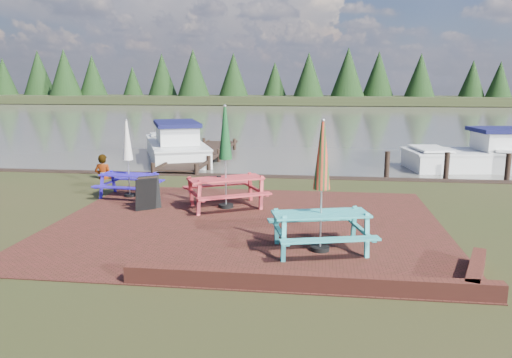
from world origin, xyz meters
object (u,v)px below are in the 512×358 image
Objects in this scene: boat_near at (496,156)px; boat_jetty at (176,147)px; picnic_table_teal at (321,207)px; jetty at (202,154)px; person at (102,155)px; picnic_table_blue at (129,170)px; chalkboard at (148,193)px; picnic_table_red at (226,173)px.

boat_jetty is at bearing 77.39° from boat_near.
picnic_table_teal is 13.04m from jetty.
jetty is 12.18m from boat_near.
jetty is at bearing -110.78° from person.
picnic_table_teal is at bearing -66.43° from jetty.
picnic_table_teal is 9.87m from person.
boat_near is (12.43, 7.27, -0.43)m from picnic_table_blue.
person is (-1.91, 2.49, 0.06)m from picnic_table_blue.
boat_near is 15.13m from person.
chalkboard is at bearing 134.48° from picnic_table_teal.
jetty is 5.87m from person.
boat_jetty is 5.75m from person.
chalkboard is 9.32m from jetty.
boat_jetty is (-1.28, 0.26, 0.26)m from jetty.
chalkboard is (-4.43, 2.65, -0.45)m from picnic_table_teal.
jetty is 1.29× the size of boat_near.
boat_near is at bearing -26.10° from boat_jetty.
chalkboard is at bearing 118.43° from boat_near.
picnic_table_red is 12.50m from boat_near.
person is at bearing 99.58° from boat_near.
picnic_table_red is at bearing -88.47° from boat_jetty.
picnic_table_teal is 0.37× the size of boat_near.
picnic_table_red reaches higher than chalkboard.
boat_jetty is 13.47m from boat_near.
person is (-0.90, -5.66, 0.46)m from boat_jetty.
chalkboard is 14.31m from boat_near.
picnic_table_red is 3.08× the size of chalkboard.
jetty is 5.39× the size of person.
picnic_table_teal is 1.53× the size of person.
picnic_table_red is at bearing 113.73° from picnic_table_teal.
chalkboard is at bearing 165.04° from picnic_table_red.
picnic_table_blue reaches higher than boat_jetty.
chalkboard is (1.05, -1.40, -0.33)m from picnic_table_blue.
jetty is (0.27, 7.89, -0.66)m from picnic_table_blue.
picnic_table_red is 0.30× the size of jetty.
picnic_table_teal is at bearing -30.28° from picnic_table_blue.
boat_jetty is 4.17× the size of person.
chalkboard is 0.12× the size of boat_near.
boat_jetty is 1.00× the size of boat_near.
picnic_table_teal is 5.18m from chalkboard.
picnic_table_blue reaches higher than chalkboard.
person is at bearing 92.99° from chalkboard.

